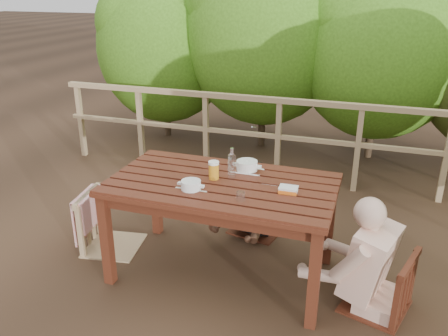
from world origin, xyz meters
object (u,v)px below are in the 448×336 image
(chair_left, at_px, (110,198))
(chair_far, at_px, (258,186))
(chair_right, at_px, (382,255))
(beer_glass, at_px, (214,171))
(woman, at_px, (259,174))
(diner_right, at_px, (391,224))
(tumbler, at_px, (241,197))
(table, at_px, (222,229))
(soup_far, at_px, (247,166))
(bottle, at_px, (232,164))
(butter_tub, at_px, (288,190))
(soup_near, at_px, (191,186))

(chair_left, bearing_deg, chair_far, -67.03)
(chair_right, height_order, beer_glass, beer_glass)
(woman, xyz_separation_m, diner_right, (1.14, -0.85, 0.12))
(chair_far, bearing_deg, beer_glass, -91.80)
(chair_far, xyz_separation_m, tumbler, (0.13, -1.02, 0.37))
(table, bearing_deg, chair_right, -2.97)
(chair_far, bearing_deg, chair_right, -25.32)
(soup_far, distance_m, bottle, 0.21)
(chair_left, height_order, chair_far, chair_left)
(butter_tub, bearing_deg, woman, 116.15)
(chair_far, bearing_deg, bottle, -82.82)
(table, relative_size, bottle, 6.66)
(chair_left, bearing_deg, soup_near, -115.17)
(chair_far, xyz_separation_m, diner_right, (1.14, -0.83, 0.24))
(woman, distance_m, beer_glass, 0.83)
(chair_far, bearing_deg, tumbler, -71.26)
(chair_left, distance_m, diner_right, 2.29)
(tumbler, bearing_deg, table, 131.32)
(diner_right, bearing_deg, chair_left, 104.17)
(soup_far, bearing_deg, diner_right, -17.13)
(soup_far, height_order, butter_tub, soup_far)
(table, bearing_deg, beer_glass, 157.65)
(chair_left, height_order, woman, woman)
(woman, height_order, soup_near, woman)
(bottle, bearing_deg, chair_right, -7.98)
(woman, relative_size, beer_glass, 7.29)
(table, height_order, chair_far, chair_far)
(chair_left, height_order, chair_right, chair_left)
(bottle, bearing_deg, chair_far, 85.86)
(soup_far, bearing_deg, tumbler, -78.25)
(bottle, bearing_deg, butter_tub, -14.88)
(diner_right, bearing_deg, tumbler, 118.03)
(chair_far, distance_m, bottle, 0.81)
(bottle, bearing_deg, soup_far, 69.38)
(soup_far, bearing_deg, beer_glass, -127.29)
(table, height_order, chair_right, chair_right)
(table, bearing_deg, bottle, 65.31)
(woman, relative_size, butter_tub, 8.53)
(diner_right, bearing_deg, butter_tub, 104.03)
(chair_far, xyz_separation_m, woman, (0.00, 0.02, 0.12))
(tumbler, bearing_deg, chair_far, 97.42)
(soup_far, bearing_deg, soup_near, -120.27)
(chair_left, bearing_deg, table, -101.84)
(chair_left, distance_m, chair_right, 2.26)
(soup_near, bearing_deg, chair_far, 74.80)
(woman, distance_m, tumbler, 1.08)
(diner_right, relative_size, bottle, 5.40)
(soup_far, relative_size, beer_glass, 1.81)
(beer_glass, xyz_separation_m, tumbler, (0.30, -0.29, -0.04))
(chair_right, relative_size, soup_near, 3.62)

